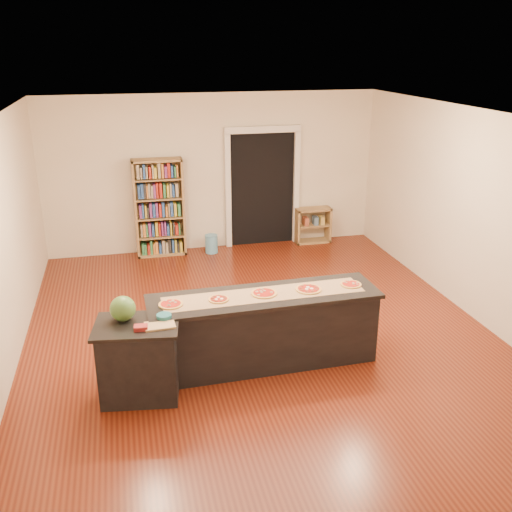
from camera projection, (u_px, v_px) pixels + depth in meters
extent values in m
cube|color=silver|center=(260.00, 231.00, 7.06)|extent=(6.00, 7.00, 2.80)
cube|color=#632311|center=(259.00, 331.00, 7.55)|extent=(6.00, 7.00, 0.01)
cube|color=white|center=(260.00, 116.00, 6.57)|extent=(6.00, 7.00, 0.01)
cube|color=black|center=(262.00, 189.00, 10.56)|extent=(1.20, 0.02, 2.10)
cube|color=silver|center=(228.00, 192.00, 10.37)|extent=(0.10, 0.08, 2.10)
cube|color=silver|center=(296.00, 188.00, 10.66)|extent=(0.10, 0.08, 2.10)
cube|color=silver|center=(263.00, 129.00, 10.13)|extent=(1.40, 0.08, 0.12)
cube|color=black|center=(264.00, 331.00, 6.69)|extent=(2.61, 0.65, 0.84)
cube|color=black|center=(264.00, 297.00, 6.54)|extent=(2.68, 0.73, 0.05)
cube|color=black|center=(139.00, 362.00, 6.05)|extent=(0.80, 0.56, 0.82)
cube|color=black|center=(136.00, 326.00, 5.90)|extent=(0.87, 0.64, 0.04)
cube|color=#A27F4E|center=(159.00, 208.00, 10.03)|extent=(0.87, 0.31, 1.73)
cube|color=#A27F4E|center=(313.00, 225.00, 10.85)|extent=(0.67, 0.29, 0.67)
cylinder|color=#5CA3CE|center=(211.00, 244.00, 10.36)|extent=(0.23, 0.23, 0.33)
cube|color=#A27453|center=(264.00, 294.00, 6.53)|extent=(2.33, 0.47, 0.00)
sphere|color=#144214|center=(123.00, 309.00, 5.93)|extent=(0.27, 0.27, 0.27)
cube|color=tan|center=(160.00, 325.00, 5.85)|extent=(0.32, 0.22, 0.02)
cube|color=maroon|center=(141.00, 328.00, 5.77)|extent=(0.14, 0.11, 0.05)
cylinder|color=#195966|center=(164.00, 317.00, 5.98)|extent=(0.16, 0.16, 0.06)
cylinder|color=gold|center=(171.00, 304.00, 6.26)|extent=(0.27, 0.27, 0.02)
cylinder|color=#A5190C|center=(171.00, 303.00, 6.26)|extent=(0.23, 0.23, 0.00)
cylinder|color=gold|center=(219.00, 299.00, 6.38)|extent=(0.25, 0.25, 0.02)
cylinder|color=#A5190C|center=(219.00, 299.00, 6.38)|extent=(0.20, 0.20, 0.00)
cylinder|color=gold|center=(264.00, 293.00, 6.54)|extent=(0.30, 0.30, 0.02)
cylinder|color=#A5190C|center=(264.00, 292.00, 6.54)|extent=(0.25, 0.25, 0.00)
cylinder|color=gold|center=(309.00, 289.00, 6.65)|extent=(0.29, 0.29, 0.02)
cylinder|color=#A5190C|center=(309.00, 288.00, 6.64)|extent=(0.24, 0.24, 0.00)
cylinder|color=gold|center=(351.00, 284.00, 6.78)|extent=(0.26, 0.26, 0.02)
cylinder|color=#A5190C|center=(351.00, 284.00, 6.78)|extent=(0.21, 0.21, 0.00)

